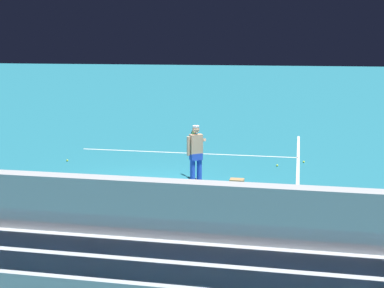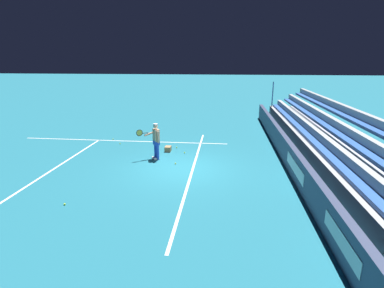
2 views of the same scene
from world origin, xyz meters
name	(u,v)px [view 2 (image 2 of 2)]	position (x,y,z in m)	size (l,w,h in m)	color
ground_plane	(181,168)	(0.00, 0.00, 0.00)	(160.00, 160.00, 0.00)	#1E6B7F
court_baseline_white	(193,169)	(0.00, -0.50, 0.00)	(12.00, 0.10, 0.01)	white
court_sideline_white	(124,141)	(4.11, 4.00, 0.00)	(0.10, 12.00, 0.01)	white
court_service_line_white	(62,164)	(0.00, 5.50, 0.00)	(8.22, 0.10, 0.01)	white
back_wall_sponsor_board	(293,160)	(-0.01, -4.67, 0.55)	(24.20, 0.25, 1.10)	#384260
bleacher_stand	(339,158)	(0.00, -6.50, 0.73)	(22.99, 2.40, 2.95)	#9EA3A8
tennis_player	(156,141)	(1.14, 1.38, 0.89)	(0.61, 1.05, 1.71)	blue
ball_box_cardboard	(168,149)	(2.40, 1.05, 0.13)	(0.40, 0.30, 0.26)	#A87F51
tennis_ball_far_left	(185,153)	(2.17, 0.15, 0.03)	(0.07, 0.07, 0.07)	#CCE533
tennis_ball_stray_back	(120,144)	(3.42, 3.97, 0.03)	(0.07, 0.07, 0.07)	#CCE533
tennis_ball_far_right	(175,163)	(0.50, 0.35, 0.03)	(0.07, 0.07, 0.07)	#CCE533
tennis_ball_toward_net	(113,139)	(4.30, 4.71, 0.03)	(0.07, 0.07, 0.07)	#CCE533
tennis_ball_midcourt	(65,204)	(-3.80, 3.31, 0.03)	(0.07, 0.07, 0.07)	#CCE533
tennis_ball_on_baseline	(177,147)	(3.03, 0.70, 0.03)	(0.07, 0.07, 0.07)	#CCE533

